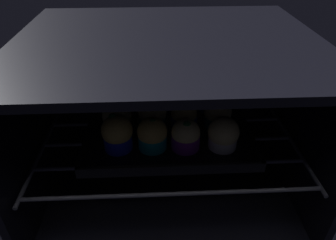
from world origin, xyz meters
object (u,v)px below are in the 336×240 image
Objects in this scene: muffin_row0_col0 at (117,134)px; muffin_row1_col0 at (117,117)px; muffin_row0_col2 at (186,135)px; muffin_row0_col3 at (223,134)px; muffin_row0_col1 at (152,135)px; muffin_row1_col3 at (217,114)px; muffin_row2_col2 at (183,97)px; muffin_row2_col3 at (211,98)px; muffin_row2_col0 at (122,100)px; baking_tray at (168,129)px; muffin_row2_col1 at (151,99)px; muffin_row1_col1 at (153,114)px; muffin_row1_col2 at (184,116)px.

muffin_row0_col0 reaches higher than muffin_row1_col0.
muffin_row0_col2 is 0.99× the size of muffin_row0_col3.
muffin_row0_col1 is at bearing -0.89° from muffin_row0_col0.
muffin_row1_col3 is (21.47, 7.12, -0.52)cm from muffin_row0_col0.
muffin_row2_col2 is 1.12× the size of muffin_row2_col3.
muffin_row0_col2 is 19.87cm from muffin_row2_col0.
baking_tray is at bearing 33.33° from muffin_row0_col0.
muffin_row2_col1 reaches higher than muffin_row1_col0.
muffin_row2_col1 is at bearing 63.87° from muffin_row0_col0.
baking_tray is at bearing 1.73° from muffin_row1_col0.
muffin_row1_col1 is (7.06, 7.19, -0.32)cm from muffin_row0_col0.
baking_tray is 4.56× the size of muffin_row0_col0.
muffin_row1_col2 is 0.80× the size of muffin_row2_col2.
muffin_row2_col2 is (14.51, 0.25, 0.43)cm from muffin_row2_col0.
muffin_row0_col0 is 1.18× the size of muffin_row0_col2.
muffin_row0_col3 is at bearing -64.55° from muffin_row2_col2.
muffin_row1_col0 is (-0.65, 6.53, -0.38)cm from muffin_row0_col0.
baking_tray is 8.62cm from muffin_row0_col1.
muffin_row1_col0 is 22.14cm from muffin_row1_col3.
muffin_row0_col1 is at bearing 176.56° from muffin_row0_col2.
muffin_row2_col0 is (-0.19, 13.76, -0.39)cm from muffin_row0_col0.
muffin_row1_col2 is (-7.31, 7.16, -0.08)cm from muffin_row0_col3.
muffin_row1_col3 is at bearing 1.53° from muffin_row1_col0.
muffin_row2_col0 is (-21.43, 14.29, 0.18)cm from muffin_row0_col3.
muffin_row1_col0 is 1.00× the size of muffin_row2_col0.
muffin_row0_col0 is 1.12× the size of muffin_row1_col1.
muffin_row0_col3 is 7.67cm from muffin_row1_col3.
muffin_row0_col1 is at bearing -116.58° from baking_tray.
muffin_row2_col2 is at bearing -178.71° from muffin_row2_col3.
muffin_row2_col2 is at bearing 43.22° from muffin_row1_col1.
muffin_row0_col1 reaches higher than baking_tray.
muffin_row1_col1 is at bearing 151.43° from muffin_row0_col3.
muffin_row2_col2 is (0.68, 14.52, 0.57)cm from muffin_row0_col2.
muffin_row1_col2 is at bearing 87.62° from muffin_row0_col2.
muffin_row0_col2 is at bearing -117.17° from muffin_row2_col3.
muffin_row1_col3 reaches higher than muffin_row0_col2.
muffin_row1_col0 is at bearing 95.72° from muffin_row0_col0.
muffin_row2_col3 reaches higher than muffin_row1_col1.
muffin_row0_col0 is at bearing -146.67° from baking_tray.
muffin_row1_col0 reaches higher than muffin_row0_col2.
muffin_row0_col0 reaches higher than baking_tray.
muffin_row2_col3 reaches higher than muffin_row2_col0.
muffin_row0_col1 is at bearing -117.55° from muffin_row2_col2.
muffin_row2_col2 is at bearing 26.52° from muffin_row1_col0.
baking_tray is 4.92× the size of muffin_row2_col1.
muffin_row0_col1 is 1.02× the size of muffin_row2_col0.
muffin_row2_col3 reaches higher than muffin_row0_col1.
muffin_row2_col0 is at bearing 134.10° from muffin_row0_col2.
muffin_row2_col3 reaches higher than muffin_row1_col3.
muffin_row2_col0 is at bearing -178.91° from muffin_row2_col3.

